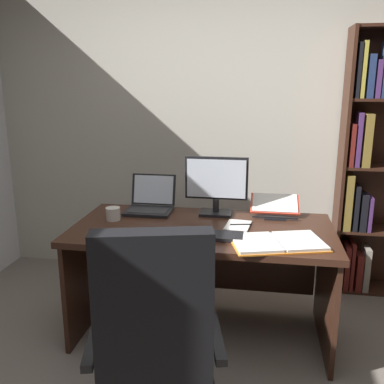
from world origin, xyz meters
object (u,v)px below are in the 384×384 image
notepad (238,226)px  coffee_mug (113,214)px  computer_mouse (159,231)px  pen (241,224)px  office_chair (155,361)px  monitor (216,186)px  keyboard (208,235)px  open_binder (278,242)px  laptop (150,204)px  reading_stand_with_book (275,206)px  desk (204,252)px

notepad → coffee_mug: size_ratio=2.20×
computer_mouse → pen: size_ratio=0.74×
office_chair → computer_mouse: (-0.17, 0.80, 0.30)m
monitor → computer_mouse: monitor is taller
keyboard → computer_mouse: computer_mouse is taller
monitor → open_binder: bearing=-51.4°
laptop → open_binder: (0.88, -0.52, -0.04)m
computer_mouse → coffee_mug: bearing=148.3°
office_chair → open_binder: office_chair is taller
office_chair → open_binder: 0.97m
keyboard → computer_mouse: bearing=180.0°
monitor → reading_stand_with_book: 0.43m
reading_stand_with_book → desk: bearing=-150.1°
desk → computer_mouse: bearing=-133.2°
monitor → laptop: monitor is taller
laptop → reading_stand_with_book: (0.88, 0.06, 0.01)m
monitor → keyboard: size_ratio=1.03×
monitor → laptop: 0.49m
laptop → coffee_mug: laptop is taller
monitor → coffee_mug: monitor is taller
computer_mouse → open_binder: computer_mouse is taller
office_chair → laptop: office_chair is taller
desk → coffee_mug: 0.66m
laptop → desk: bearing=-26.7°
desk → office_chair: 1.07m
reading_stand_with_book → notepad: (-0.24, -0.30, -0.06)m
monitor → pen: 0.35m
computer_mouse → office_chair: bearing=-77.9°
office_chair → keyboard: bearing=67.7°
desk → monitor: (0.06, 0.20, 0.40)m
keyboard → office_chair: bearing=-99.0°
notepad → coffee_mug: (-0.83, -0.00, 0.04)m
keyboard → notepad: 0.28m
notepad → pen: (0.02, 0.00, 0.01)m
keyboard → computer_mouse: size_ratio=4.04×
keyboard → open_binder: size_ratio=0.72×
open_binder → pen: size_ratio=4.18×
notepad → keyboard: bearing=-126.2°
keyboard → pen: (0.19, 0.23, 0.00)m
desk → notepad: (0.22, -0.03, 0.21)m
monitor → notepad: 0.35m
monitor → computer_mouse: size_ratio=4.15×
laptop → keyboard: 0.67m
open_binder → reading_stand_with_book: bearing=74.8°
laptop → notepad: 0.68m
office_chair → pen: 1.12m
open_binder → desk: bearing=130.8°
monitor → open_binder: (0.41, -0.51, -0.19)m
open_binder → notepad: bearing=115.4°
open_binder → coffee_mug: coffee_mug is taller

